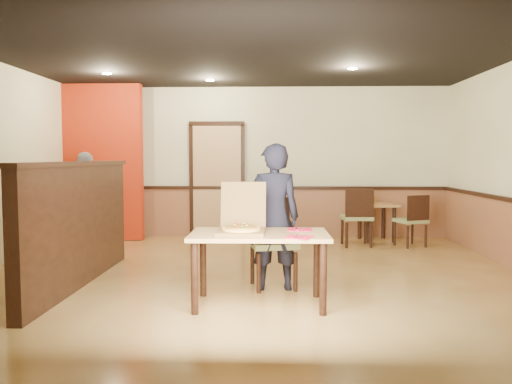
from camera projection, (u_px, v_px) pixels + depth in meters
floor at (252, 282)px, 5.97m from camera, size 7.00×7.00×0.00m
ceiling at (251, 44)px, 5.78m from camera, size 7.00×7.00×0.00m
wall_back at (260, 162)px, 9.36m from camera, size 7.00×0.00×7.00m
wainscot_back at (260, 213)px, 9.40m from camera, size 7.00×0.04×0.90m
chair_rail_back at (260, 188)px, 9.35m from camera, size 7.00×0.06×0.06m
back_door at (217, 181)px, 9.38m from camera, size 0.90×0.06×2.10m
booth_partition at (79, 222)px, 5.79m from camera, size 0.20×3.10×1.44m
red_accent_panel at (98, 162)px, 8.97m from camera, size 1.60×0.20×2.78m
spot_a at (107, 73)px, 7.65m from camera, size 0.14×0.14×0.02m
spot_b at (210, 80)px, 8.30m from camera, size 0.14×0.14×0.02m
spot_c at (352, 68)px, 7.23m from camera, size 0.14×0.14×0.02m
main_table at (259, 243)px, 5.00m from camera, size 1.39×0.80×0.74m
diner_chair at (272, 238)px, 5.76m from camera, size 0.60×0.60×1.02m
side_chair_left at (357, 215)px, 8.30m from camera, size 0.50×0.50×0.98m
side_chair_right at (413, 218)px, 8.28m from camera, size 0.56×0.56×0.87m
side_table at (377, 213)px, 8.91m from camera, size 0.73×0.73×0.66m
diner at (274, 217)px, 5.59m from camera, size 0.64×0.46×1.65m
passerby at (86, 201)px, 8.07m from camera, size 0.71×1.00×1.58m
pizza_box at (241, 226)px, 4.99m from camera, size 0.48×0.57×0.50m
pizza at (241, 229)px, 4.94m from camera, size 0.42×0.42×0.03m
napkin_near at (299, 237)px, 4.70m from camera, size 0.30×0.30×0.01m
napkin_far at (300, 229)px, 5.20m from camera, size 0.28×0.28×0.01m
condiment at (373, 201)px, 8.75m from camera, size 0.06×0.06×0.14m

